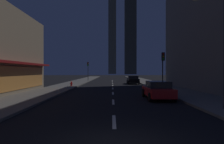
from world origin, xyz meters
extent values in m
cube|color=black|center=(0.00, 32.00, -0.05)|extent=(78.00, 136.00, 0.10)
cube|color=#605E59|center=(7.00, 32.00, 0.07)|extent=(4.00, 76.00, 0.15)
cube|color=#605E59|center=(-7.00, 32.00, 0.07)|extent=(4.00, 76.00, 0.15)
cube|color=silver|center=(0.00, 3.20, 0.01)|extent=(0.16, 2.20, 0.01)
cube|color=silver|center=(0.00, 8.40, 0.01)|extent=(0.16, 2.20, 0.01)
cube|color=silver|center=(0.00, 13.60, 0.01)|extent=(0.16, 2.20, 0.01)
cube|color=silver|center=(0.00, 18.80, 0.01)|extent=(0.16, 2.20, 0.01)
cube|color=silver|center=(0.00, 24.00, 0.01)|extent=(0.16, 2.20, 0.01)
cube|color=silver|center=(0.00, 29.20, 0.01)|extent=(0.16, 2.20, 0.01)
cube|color=silver|center=(0.00, 34.40, 0.01)|extent=(0.16, 2.20, 0.01)
cube|color=silver|center=(0.00, 39.60, 0.01)|extent=(0.16, 2.20, 0.01)
cube|color=maroon|center=(-8.60, 9.54, 3.00)|extent=(0.90, 17.96, 0.20)
cube|color=#645F4B|center=(0.11, 145.75, 31.15)|extent=(6.27, 7.47, 62.29)
cube|color=#3A372B|center=(13.50, 130.30, 36.34)|extent=(8.39, 6.07, 72.67)
cube|color=#B21919|center=(3.60, 9.85, 0.61)|extent=(1.80, 4.20, 0.65)
cube|color=black|center=(3.60, 9.65, 1.17)|extent=(1.64, 2.00, 0.55)
cylinder|color=black|center=(2.72, 11.25, 0.34)|extent=(0.22, 0.68, 0.68)
cylinder|color=black|center=(4.48, 11.25, 0.34)|extent=(0.22, 0.68, 0.68)
cylinder|color=black|center=(2.72, 8.45, 0.34)|extent=(0.22, 0.68, 0.68)
cylinder|color=black|center=(4.48, 8.45, 0.34)|extent=(0.22, 0.68, 0.68)
sphere|color=white|center=(3.05, 11.90, 0.67)|extent=(0.18, 0.18, 0.18)
sphere|color=white|center=(4.15, 11.90, 0.67)|extent=(0.18, 0.18, 0.18)
cube|color=black|center=(3.60, 27.33, 0.61)|extent=(1.80, 4.20, 0.65)
cube|color=black|center=(3.60, 27.13, 1.17)|extent=(1.64, 2.00, 0.55)
cylinder|color=black|center=(2.72, 28.73, 0.34)|extent=(0.22, 0.68, 0.68)
cylinder|color=black|center=(4.48, 28.73, 0.34)|extent=(0.22, 0.68, 0.68)
cylinder|color=black|center=(2.72, 25.93, 0.34)|extent=(0.22, 0.68, 0.68)
cylinder|color=black|center=(4.48, 25.93, 0.34)|extent=(0.22, 0.68, 0.68)
sphere|color=white|center=(3.05, 29.38, 0.67)|extent=(0.18, 0.18, 0.18)
sphere|color=white|center=(4.15, 29.38, 0.67)|extent=(0.18, 0.18, 0.18)
cylinder|color=red|center=(-5.90, 21.13, 0.43)|extent=(0.22, 0.22, 0.55)
sphere|color=red|center=(-5.90, 21.13, 0.70)|extent=(0.21, 0.21, 0.21)
cylinder|color=red|center=(-5.90, 21.13, 0.18)|extent=(0.30, 0.30, 0.06)
cylinder|color=red|center=(-6.06, 21.13, 0.45)|extent=(0.10, 0.10, 0.10)
cylinder|color=red|center=(-5.74, 21.13, 0.45)|extent=(0.10, 0.10, 0.10)
cylinder|color=#2D2D2D|center=(5.50, 15.23, 2.25)|extent=(0.12, 0.12, 4.20)
cube|color=black|center=(5.50, 15.03, 3.85)|extent=(0.32, 0.24, 0.90)
sphere|color=red|center=(5.50, 14.90, 4.13)|extent=(0.18, 0.18, 0.18)
sphere|color=#F2B20C|center=(5.50, 14.90, 3.85)|extent=(0.18, 0.18, 0.18)
sphere|color=#19D833|center=(5.50, 14.90, 3.57)|extent=(0.18, 0.18, 0.18)
cylinder|color=#2D2D2D|center=(-5.50, 36.29, 2.25)|extent=(0.12, 0.12, 4.20)
cube|color=black|center=(-5.50, 36.09, 3.85)|extent=(0.32, 0.24, 0.90)
sphere|color=red|center=(-5.50, 35.96, 4.13)|extent=(0.18, 0.18, 0.18)
sphere|color=#F2B20C|center=(-5.50, 35.96, 3.85)|extent=(0.18, 0.18, 0.18)
sphere|color=#19D833|center=(-5.50, 35.96, 3.57)|extent=(0.18, 0.18, 0.18)
cylinder|color=#38383D|center=(6.20, 5.23, 3.40)|extent=(0.16, 0.16, 6.50)
camera|label=1|loc=(-0.09, -5.00, 2.25)|focal=29.41mm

